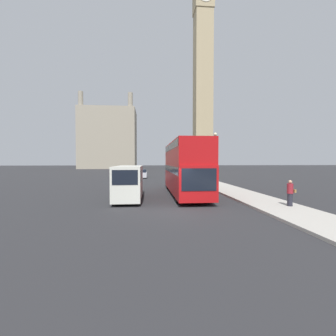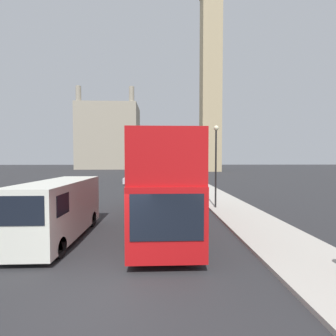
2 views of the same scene
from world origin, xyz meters
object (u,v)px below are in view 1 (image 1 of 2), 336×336
at_px(parked_sedan, 142,174).
at_px(clock_tower, 203,66).
at_px(white_van, 129,182).
at_px(street_lamp, 215,152).
at_px(red_double_decker_bus, 185,166).
at_px(pedestrian, 290,193).

bearing_deg(parked_sedan, clock_tower, 60.60).
bearing_deg(parked_sedan, white_van, -90.65).
bearing_deg(street_lamp, clock_tower, 77.72).
bearing_deg(red_double_decker_bus, pedestrian, -48.57).
bearing_deg(clock_tower, white_van, -108.87).
height_order(white_van, pedestrian, white_van).
bearing_deg(red_double_decker_bus, street_lamp, 41.25).
bearing_deg(clock_tower, pedestrian, -98.71).
height_order(clock_tower, parked_sedan, clock_tower).
relative_size(clock_tower, red_double_decker_bus, 6.01).
bearing_deg(clock_tower, parked_sedan, -119.40).
distance_m(red_double_decker_bus, street_lamp, 5.17).
xyz_separation_m(clock_tower, white_van, (-19.73, -57.72, -33.57)).
distance_m(white_van, parked_sedan, 23.18).
height_order(white_van, street_lamp, street_lamp).
relative_size(street_lamp, parked_sedan, 1.23).
xyz_separation_m(clock_tower, pedestrian, (-9.44, -61.64, -34.00)).
xyz_separation_m(red_double_decker_bus, white_van, (-4.67, -2.45, -1.15)).
bearing_deg(street_lamp, parked_sedan, 115.06).
bearing_deg(white_van, parked_sedan, 89.35).
distance_m(red_double_decker_bus, pedestrian, 8.64).
bearing_deg(pedestrian, white_van, 159.18).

